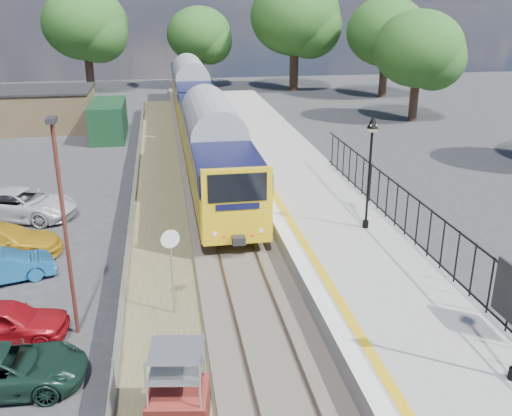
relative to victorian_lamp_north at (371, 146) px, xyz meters
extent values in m
plane|color=#2D2D30|center=(-5.30, -6.00, -4.30)|extent=(120.00, 120.00, 0.00)
cube|color=#473F38|center=(-5.30, 4.00, -4.20)|extent=(3.40, 80.00, 0.20)
cube|color=#4C472D|center=(-8.20, 2.00, -4.27)|extent=(2.60, 70.00, 0.06)
cube|color=brown|center=(-6.02, 4.00, -4.08)|extent=(0.07, 80.00, 0.14)
cube|color=brown|center=(-4.58, 4.00, -4.08)|extent=(0.07, 80.00, 0.14)
cube|color=gray|center=(-1.10, 2.00, -3.85)|extent=(5.00, 70.00, 0.90)
cube|color=silver|center=(-3.35, 2.00, -3.39)|extent=(0.50, 70.00, 0.01)
cube|color=gold|center=(-2.85, 2.00, -3.39)|extent=(0.30, 70.00, 0.01)
cylinder|color=black|center=(0.00, 0.00, -3.25)|extent=(0.24, 0.24, 0.30)
cylinder|color=black|center=(0.00, 0.00, -1.40)|extent=(0.10, 0.10, 3.70)
cube|color=black|center=(0.00, 0.00, 0.55)|extent=(0.08, 0.08, 0.30)
cube|color=beige|center=(0.00, 0.00, 0.72)|extent=(0.26, 0.26, 0.30)
cone|color=black|center=(0.00, 0.00, 0.95)|extent=(0.44, 0.44, 0.50)
cube|color=black|center=(1.25, -3.50, -1.65)|extent=(0.05, 26.00, 0.05)
cube|color=black|center=(1.20, -8.00, -2.20)|extent=(0.08, 1.40, 1.60)
cube|color=#A1875B|center=(-17.30, 26.00, -2.80)|extent=(8.00, 6.00, 3.00)
cube|color=black|center=(-17.30, 26.00, -1.25)|extent=(8.20, 6.20, 0.15)
cube|color=#13361B|center=(-11.80, 22.00, -3.00)|extent=(2.40, 6.00, 2.60)
cylinder|color=#332319|center=(-15.30, 44.00, -2.37)|extent=(0.88, 0.88, 3.85)
ellipsoid|color=#1F531B|center=(-15.30, 44.00, 2.85)|extent=(8.80, 8.80, 7.48)
cylinder|color=#332319|center=(-3.30, 46.00, -2.72)|extent=(0.72, 0.72, 3.15)
ellipsoid|color=#1F531B|center=(-3.30, 46.00, 1.55)|extent=(7.20, 7.20, 6.12)
cylinder|color=#332319|center=(6.70, 42.00, -2.20)|extent=(0.96, 0.96, 4.20)
ellipsoid|color=#1F531B|center=(6.70, 42.00, 3.50)|extent=(9.60, 9.60, 8.16)
cylinder|color=#332319|center=(14.70, 36.00, -2.55)|extent=(0.80, 0.80, 3.50)
ellipsoid|color=#1F531B|center=(14.70, 36.00, 2.20)|extent=(8.00, 8.00, 6.80)
cylinder|color=#332319|center=(12.70, 24.00, -2.72)|extent=(0.72, 0.72, 3.15)
ellipsoid|color=#1F531B|center=(12.70, 24.00, 1.55)|extent=(7.20, 7.20, 6.12)
cube|color=gold|center=(-5.30, 9.74, -2.61)|extent=(2.80, 20.00, 1.90)
cube|color=black|center=(-5.30, 9.74, -1.31)|extent=(2.82, 20.00, 0.90)
cube|color=black|center=(-5.30, 9.74, -1.31)|extent=(2.82, 18.00, 0.70)
cube|color=black|center=(-5.30, 9.74, -3.79)|extent=(2.00, 18.00, 0.45)
cube|color=gold|center=(-5.30, 30.34, -2.61)|extent=(2.80, 20.00, 1.90)
cube|color=black|center=(-5.30, 30.34, -1.31)|extent=(2.82, 20.00, 0.90)
cube|color=black|center=(-5.30, 30.34, -1.31)|extent=(2.82, 18.00, 0.70)
cube|color=black|center=(-5.30, 30.34, -3.79)|extent=(2.00, 18.00, 0.45)
cube|color=black|center=(-5.30, -0.47, -1.26)|extent=(2.24, 0.04, 1.10)
cube|color=maroon|center=(-7.93, -9.33, -3.76)|extent=(1.59, 1.59, 1.07)
cylinder|color=#999EA3|center=(-7.89, -4.05, -2.95)|extent=(0.06, 0.06, 2.69)
cylinder|color=silver|center=(-7.89, -4.10, -1.60)|extent=(0.59, 0.17, 0.60)
cylinder|color=#53221B|center=(-10.86, -4.62, -1.02)|extent=(0.12, 0.12, 6.56)
cube|color=black|center=(-10.86, -4.62, 2.31)|extent=(0.25, 0.50, 0.15)
imported|color=black|center=(-12.37, -7.08, -3.71)|extent=(4.26, 2.05, 1.17)
imported|color=maroon|center=(-12.90, -4.70, -3.67)|extent=(3.80, 1.80, 1.25)
imported|color=#185790|center=(-13.90, -0.70, -3.71)|extent=(3.75, 2.24, 1.17)
imported|color=#C18E16|center=(-14.41, 1.56, -3.64)|extent=(4.60, 2.09, 1.31)
imported|color=silver|center=(-14.57, 5.81, -3.60)|extent=(5.54, 3.84, 1.41)
camera|label=1|loc=(-7.92, -20.46, 5.38)|focal=40.00mm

